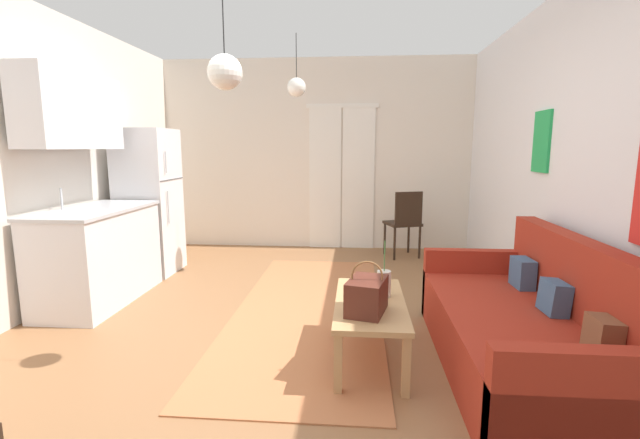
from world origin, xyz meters
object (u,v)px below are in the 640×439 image
object	(u,v)px
refrigerator	(149,202)
pendant_lamp_far	(297,87)
couch	(530,332)
bamboo_vase	(384,283)
accent_chair	(405,220)
coffee_table	(370,308)
pendant_lamp_near	(225,72)
handbag	(367,295)

from	to	relation	value
refrigerator	pendant_lamp_far	xyz separation A→B (m)	(1.73, 0.18, 1.30)
couch	bamboo_vase	size ratio (longest dim) A/B	4.92
accent_chair	refrigerator	bearing A→B (deg)	-1.63
coffee_table	pendant_lamp_far	xyz separation A→B (m)	(-0.80, 2.15, 1.78)
refrigerator	pendant_lamp_near	world-z (taller)	pendant_lamp_near
couch	handbag	xyz separation A→B (m)	(-1.07, -0.11, 0.26)
accent_chair	pendant_lamp_near	bearing A→B (deg)	45.55
coffee_table	refrigerator	xyz separation A→B (m)	(-2.53, 1.97, 0.48)
pendant_lamp_near	pendant_lamp_far	size ratio (longest dim) A/B	1.31
coffee_table	bamboo_vase	xyz separation A→B (m)	(0.10, 0.11, 0.15)
handbag	pendant_lamp_near	bearing A→B (deg)	175.64
bamboo_vase	pendant_lamp_near	xyz separation A→B (m)	(-1.03, -0.26, 1.42)
bamboo_vase	accent_chair	distance (m)	2.84
refrigerator	bamboo_vase	bearing A→B (deg)	-35.31
handbag	accent_chair	distance (m)	3.18
pendant_lamp_far	refrigerator	bearing A→B (deg)	-174.02
coffee_table	handbag	bearing A→B (deg)	-98.08
couch	handbag	bearing A→B (deg)	-174.11
handbag	accent_chair	bearing A→B (deg)	79.62
refrigerator	accent_chair	size ratio (longest dim) A/B	1.86
refrigerator	coffee_table	bearing A→B (deg)	-38.00
couch	accent_chair	distance (m)	3.07
handbag	pendant_lamp_far	size ratio (longest dim) A/B	0.53
bamboo_vase	pendant_lamp_near	world-z (taller)	pendant_lamp_near
refrigerator	pendant_lamp_far	distance (m)	2.17
couch	coffee_table	bearing A→B (deg)	174.27
pendant_lamp_near	refrigerator	bearing A→B (deg)	126.91
refrigerator	pendant_lamp_far	size ratio (longest dim) A/B	2.44
pendant_lamp_far	couch	bearing A→B (deg)	-50.80
pendant_lamp_near	coffee_table	bearing A→B (deg)	8.94
couch	pendant_lamp_near	bearing A→B (deg)	-178.78
couch	refrigerator	world-z (taller)	refrigerator
couch	bamboo_vase	world-z (taller)	couch
couch	pendant_lamp_far	world-z (taller)	pendant_lamp_far
coffee_table	bamboo_vase	size ratio (longest dim) A/B	2.58
bamboo_vase	refrigerator	distance (m)	3.23
pendant_lamp_near	pendant_lamp_far	distance (m)	2.31
bamboo_vase	couch	bearing A→B (deg)	-13.05
couch	pendant_lamp_far	distance (m)	3.46
handbag	couch	bearing A→B (deg)	5.89
couch	bamboo_vase	bearing A→B (deg)	166.95
coffee_table	refrigerator	size ratio (longest dim) A/B	0.62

